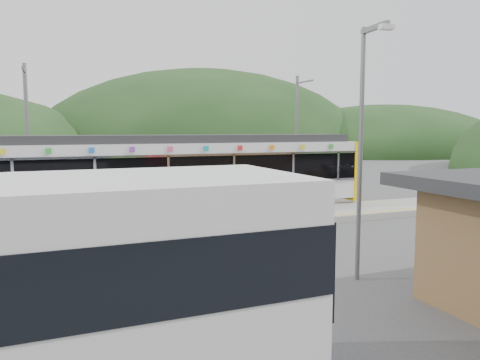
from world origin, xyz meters
name	(u,v)px	position (x,y,z in m)	size (l,w,h in m)	color
ground	(237,243)	(0.00, 0.00, 0.00)	(120.00, 120.00, 0.00)	#4C4C4F
hills	(313,209)	(6.19, 5.29, 0.00)	(146.00, 149.00, 26.00)	#1E3D19
platform	(209,222)	(0.00, 3.30, 0.15)	(26.00, 3.20, 0.30)	#9E9E99
yellow_line	(219,224)	(0.00, 2.00, 0.30)	(26.00, 0.10, 0.01)	yellow
train	(150,173)	(-1.88, 6.00, 2.06)	(20.44, 3.01, 3.74)	black
catenary_mast_west	(28,137)	(-7.00, 8.56, 3.65)	(0.18, 1.80, 7.00)	slate
catenary_mast_east	(297,136)	(7.00, 8.56, 3.65)	(0.18, 1.80, 7.00)	slate
lamp_post	(364,133)	(1.57, -4.99, 3.93)	(0.36, 1.16, 6.61)	slate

